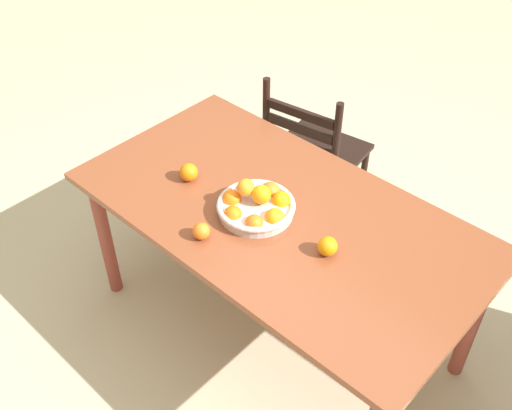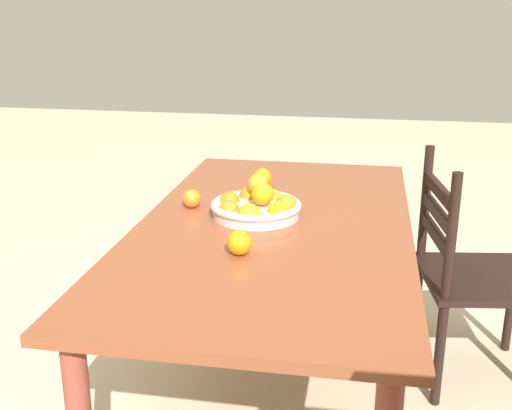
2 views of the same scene
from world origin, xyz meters
name	(u,v)px [view 1 (image 1 of 2)]	position (x,y,z in m)	size (l,w,h in m)	color
ground_plane	(275,326)	(0.00, 0.00, 0.00)	(12.00, 12.00, 0.00)	#BCAC8C
dining_table	(278,226)	(0.00, 0.00, 0.64)	(1.63, 0.88, 0.73)	brown
chair_near_window	(313,155)	(-0.37, 0.70, 0.43)	(0.51, 0.51, 0.88)	black
fruit_bowl	(256,205)	(-0.06, -0.07, 0.76)	(0.31, 0.31, 0.14)	beige
orange_loose_0	(328,246)	(0.28, -0.06, 0.76)	(0.07, 0.07, 0.07)	orange
orange_loose_1	(201,231)	(-0.11, -0.31, 0.76)	(0.07, 0.07, 0.07)	orange
orange_loose_2	(189,172)	(-0.40, -0.11, 0.76)	(0.08, 0.08, 0.08)	orange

